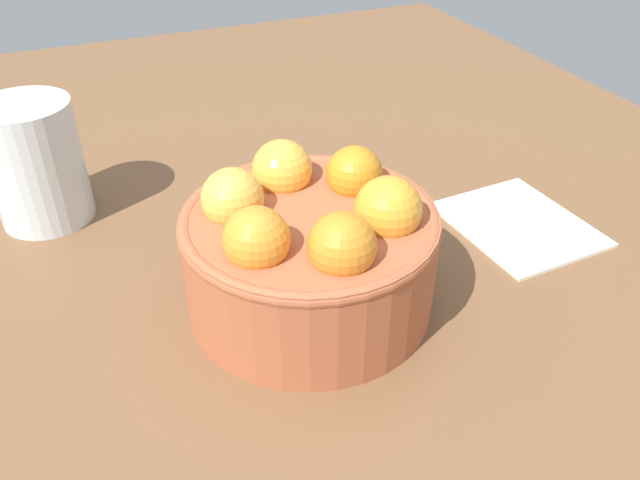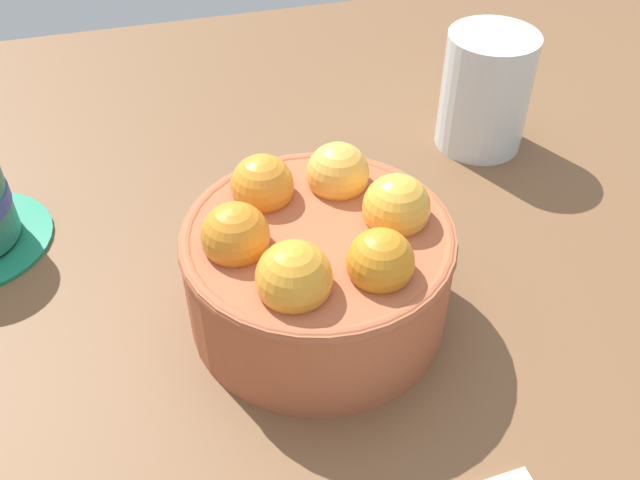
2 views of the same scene
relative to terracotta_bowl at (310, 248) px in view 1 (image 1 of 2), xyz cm
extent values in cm
cube|color=brown|center=(0.01, 0.01, -6.91)|extent=(126.14, 92.75, 4.81)
cylinder|color=#AD5938|center=(0.01, 0.01, -0.99)|extent=(16.30, 16.30, 7.04)
torus|color=#AD5938|center=(0.01, 0.01, 2.13)|extent=(16.50, 16.50, 1.00)
sphere|color=orange|center=(-2.44, -4.16, 3.32)|extent=(4.20, 4.20, 4.20)
sphere|color=orange|center=(2.39, -4.20, 3.32)|extent=(3.79, 3.79, 3.79)
sphere|color=#F3AF3C|center=(4.84, -0.03, 3.32)|extent=(4.09, 4.09, 4.09)
sphere|color=#F6B147|center=(2.46, 4.18, 3.32)|extent=(3.99, 3.99, 3.99)
sphere|color=orange|center=(-2.38, 4.21, 3.32)|extent=(3.94, 3.94, 3.94)
sphere|color=orange|center=(-4.83, 0.04, 3.32)|extent=(3.97, 3.97, 3.97)
cylinder|color=silver|center=(18.45, 15.56, 0.40)|extent=(7.25, 7.25, 9.81)
cube|color=white|center=(2.19, -18.97, -4.21)|extent=(12.03, 10.31, 0.60)
camera|label=1|loc=(-31.50, 12.69, 24.22)|focal=36.35mm
camera|label=2|loc=(-8.25, -30.39, 30.01)|focal=39.98mm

